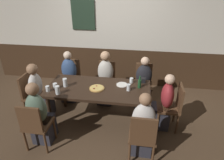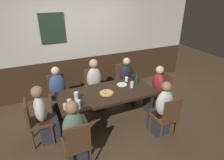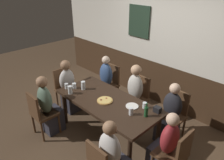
{
  "view_description": "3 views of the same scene",
  "coord_description": "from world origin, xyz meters",
  "views": [
    {
      "loc": [
        0.7,
        -2.99,
        2.48
      ],
      "look_at": [
        0.24,
        0.07,
        0.88
      ],
      "focal_mm": 30.86,
      "sensor_mm": 36.0,
      "label": 1
    },
    {
      "loc": [
        -1.22,
        -3.0,
        2.55
      ],
      "look_at": [
        0.1,
        -0.05,
        1.01
      ],
      "focal_mm": 30.32,
      "sensor_mm": 36.0,
      "label": 2
    },
    {
      "loc": [
        2.33,
        -2.16,
        2.71
      ],
      "look_at": [
        -0.02,
        0.13,
        1.08
      ],
      "focal_mm": 34.75,
      "sensor_mm": 36.0,
      "label": 3
    }
  ],
  "objects": [
    {
      "name": "pint_glass_pale",
      "position": [
        -0.64,
        -0.32,
        0.81
      ],
      "size": [
        0.08,
        0.08,
        0.15
      ],
      "color": "silver",
      "rests_on": "dining_table"
    },
    {
      "name": "ground_plane",
      "position": [
        0.0,
        0.0,
        0.0
      ],
      "size": [
        12.0,
        12.0,
        0.0
      ],
      "primitive_type": "plane",
      "color": "#4C3826"
    },
    {
      "name": "chair_mid_far",
      "position": [
        0.0,
        0.85,
        0.5
      ],
      "size": [
        0.4,
        0.4,
        0.88
      ],
      "color": "#513521",
      "rests_on": "ground_plane"
    },
    {
      "name": "chair_left_near",
      "position": [
        -0.83,
        -0.85,
        0.5
      ],
      "size": [
        0.4,
        0.4,
        0.88
      ],
      "color": "#513521",
      "rests_on": "ground_plane"
    },
    {
      "name": "chair_head_east",
      "position": [
        1.36,
        0.0,
        0.5
      ],
      "size": [
        0.4,
        0.4,
        0.88
      ],
      "color": "#513521",
      "rests_on": "ground_plane"
    },
    {
      "name": "person_left_far",
      "position": [
        -0.83,
        0.69,
        0.48
      ],
      "size": [
        0.34,
        0.37,
        1.14
      ],
      "color": "#2D2D38",
      "rests_on": "ground_plane"
    },
    {
      "name": "tumbler_water",
      "position": [
        0.59,
        0.27,
        0.78
      ],
      "size": [
        0.07,
        0.07,
        0.1
      ],
      "color": "silver",
      "rests_on": "dining_table"
    },
    {
      "name": "chair_right_far",
      "position": [
        0.83,
        0.85,
        0.5
      ],
      "size": [
        0.4,
        0.4,
        0.88
      ],
      "color": "#513521",
      "rests_on": "ground_plane"
    },
    {
      "name": "person_right_far",
      "position": [
        0.83,
        0.69,
        0.46
      ],
      "size": [
        0.34,
        0.37,
        1.11
      ],
      "color": "#2D2D38",
      "rests_on": "ground_plane"
    },
    {
      "name": "wall_back",
      "position": [
        -0.0,
        1.65,
        1.3
      ],
      "size": [
        6.4,
        0.13,
        2.6
      ],
      "color": "#3D2819",
      "rests_on": "ground_plane"
    },
    {
      "name": "person_head_west",
      "position": [
        -1.19,
        0.0,
        0.48
      ],
      "size": [
        0.37,
        0.34,
        1.13
      ],
      "color": "#2D2D38",
      "rests_on": "ground_plane"
    },
    {
      "name": "tumbler_short",
      "position": [
        -0.76,
        -0.15,
        0.79
      ],
      "size": [
        0.08,
        0.08,
        0.1
      ],
      "color": "silver",
      "rests_on": "dining_table"
    },
    {
      "name": "pizza",
      "position": [
        -0.02,
        -0.04,
        0.75
      ],
      "size": [
        0.27,
        0.27,
        0.03
      ],
      "color": "tan",
      "rests_on": "dining_table"
    },
    {
      "name": "dining_table",
      "position": [
        0.0,
        0.0,
        0.66
      ],
      "size": [
        1.88,
        0.87,
        0.74
      ],
      "color": "black",
      "rests_on": "ground_plane"
    },
    {
      "name": "condiment_caddy",
      "position": [
        0.8,
        0.33,
        0.79
      ],
      "size": [
        0.11,
        0.09,
        0.09
      ],
      "primitive_type": "cube",
      "color": "black",
      "rests_on": "dining_table"
    },
    {
      "name": "person_right_near",
      "position": [
        0.83,
        -0.69,
        0.47
      ],
      "size": [
        0.34,
        0.37,
        1.13
      ],
      "color": "#2D2D38",
      "rests_on": "ground_plane"
    },
    {
      "name": "highball_clear",
      "position": [
        -0.85,
        -0.26,
        0.78
      ],
      "size": [
        0.07,
        0.07,
        0.1
      ],
      "color": "silver",
      "rests_on": "dining_table"
    },
    {
      "name": "beer_bottle_green",
      "position": [
        0.74,
        0.11,
        0.83
      ],
      "size": [
        0.06,
        0.06,
        0.23
      ],
      "color": "#194723",
      "rests_on": "dining_table"
    },
    {
      "name": "person_left_near",
      "position": [
        -0.83,
        -0.69,
        0.49
      ],
      "size": [
        0.34,
        0.37,
        1.16
      ],
      "color": "#2D2D38",
      "rests_on": "ground_plane"
    },
    {
      "name": "person_mid_far",
      "position": [
        -0.0,
        0.69,
        0.5
      ],
      "size": [
        0.34,
        0.37,
        1.18
      ],
      "color": "#2D2D38",
      "rests_on": "ground_plane"
    },
    {
      "name": "chair_head_west",
      "position": [
        -1.36,
        0.0,
        0.5
      ],
      "size": [
        0.4,
        0.4,
        0.88
      ],
      "color": "#513521",
      "rests_on": "ground_plane"
    },
    {
      "name": "chair_left_far",
      "position": [
        -0.83,
        0.85,
        0.5
      ],
      "size": [
        0.4,
        0.4,
        0.88
      ],
      "color": "#513521",
      "rests_on": "ground_plane"
    },
    {
      "name": "person_head_east",
      "position": [
        1.19,
        0.0,
        0.45
      ],
      "size": [
        0.37,
        0.34,
        1.09
      ],
      "color": "#2D2D38",
      "rests_on": "ground_plane"
    },
    {
      "name": "pint_glass_amber",
      "position": [
        0.55,
        -0.02,
        0.79
      ],
      "size": [
        0.07,
        0.07,
        0.12
      ],
      "color": "silver",
      "rests_on": "dining_table"
    },
    {
      "name": "plate_white_large",
      "position": [
        0.42,
        0.16,
        0.75
      ],
      "size": [
        0.21,
        0.21,
        0.01
      ],
      "primitive_type": "cylinder",
      "color": "white",
      "rests_on": "dining_table"
    },
    {
      "name": "beer_glass_tall",
      "position": [
        -0.61,
        -0.05,
        0.81
      ],
      "size": [
        0.08,
        0.08,
        0.16
      ],
      "color": "silver",
      "rests_on": "dining_table"
    }
  ]
}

